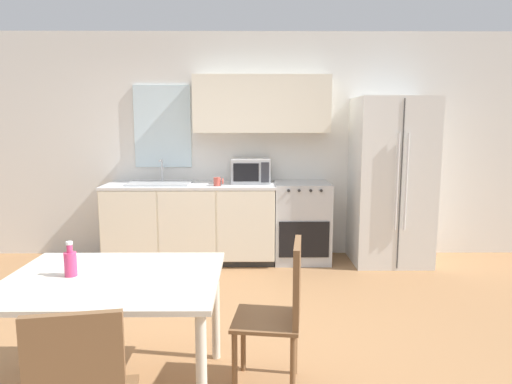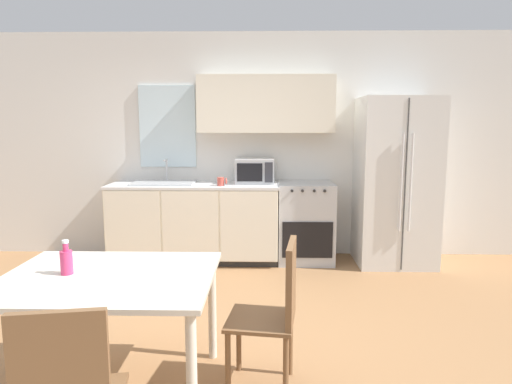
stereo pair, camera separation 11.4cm
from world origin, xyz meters
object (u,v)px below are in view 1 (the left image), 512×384
dining_chair_side (283,305)px  drink_bottle (70,263)px  microwave (251,171)px  dining_table (113,291)px  refrigerator (391,181)px  oven_range (301,222)px  coffee_mug (218,182)px

dining_chair_side → drink_bottle: drink_bottle is taller
microwave → dining_table: microwave is taller
refrigerator → drink_bottle: size_ratio=9.29×
oven_range → coffee_mug: (-0.97, -0.18, 0.50)m
microwave → drink_bottle: size_ratio=2.20×
refrigerator → oven_range: bearing=176.8°
oven_range → coffee_mug: size_ratio=8.38×
drink_bottle → dining_chair_side: bearing=2.4°
oven_range → dining_chair_side: oven_range is taller
refrigerator → dining_chair_side: 3.00m
refrigerator → microwave: bearing=175.0°
oven_range → coffee_mug: bearing=-169.8°
refrigerator → microwave: 1.63m
microwave → dining_chair_side: bearing=-85.8°
dining_chair_side → oven_range: bearing=-1.2°
dining_chair_side → drink_bottle: size_ratio=4.51×
oven_range → coffee_mug: coffee_mug is taller
microwave → dining_table: (-0.79, -2.82, -0.41)m
oven_range → dining_table: oven_range is taller
coffee_mug → drink_bottle: size_ratio=0.54×
oven_range → refrigerator: (1.02, -0.06, 0.49)m
drink_bottle → microwave: bearing=69.7°
refrigerator → dining_table: 3.62m
dining_chair_side → microwave: bearing=11.5°
oven_range → dining_chair_side: size_ratio=1.01×
refrigerator → microwave: (-1.62, 0.14, 0.11)m
dining_table → drink_bottle: 0.30m
oven_range → microwave: 0.85m
refrigerator → coffee_mug: bearing=-176.6°
microwave → coffee_mug: size_ratio=4.06×
refrigerator → microwave: refrigerator is taller
refrigerator → microwave: size_ratio=4.22×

